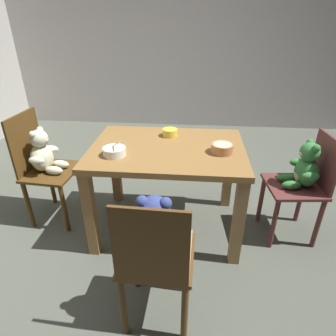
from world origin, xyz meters
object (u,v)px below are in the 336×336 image
(dining_table, at_px, (167,162))
(teddy_chair_near_front, at_px, (156,244))
(porridge_bowl_white_near_left, at_px, (114,151))
(porridge_bowl_terracotta_near_right, at_px, (222,148))
(porridge_bowl_yellow_far_center, at_px, (170,132))
(teddy_chair_near_left, at_px, (44,159))
(teddy_chair_near_right, at_px, (303,175))

(dining_table, relative_size, teddy_chair_near_front, 1.28)
(dining_table, xyz_separation_m, teddy_chair_near_front, (0.02, -0.83, -0.04))
(porridge_bowl_white_near_left, bearing_deg, porridge_bowl_terracotta_near_right, 8.58)
(dining_table, xyz_separation_m, porridge_bowl_yellow_far_center, (-0.00, 0.22, 0.15))
(teddy_chair_near_left, xyz_separation_m, porridge_bowl_terracotta_near_right, (1.38, -0.12, 0.21))
(porridge_bowl_yellow_far_center, relative_size, porridge_bowl_white_near_left, 0.75)
(teddy_chair_near_right, xyz_separation_m, teddy_chair_near_front, (-0.98, -0.83, 0.02))
(teddy_chair_near_right, relative_size, porridge_bowl_white_near_left, 5.33)
(teddy_chair_near_front, height_order, porridge_bowl_yellow_far_center, teddy_chair_near_front)
(teddy_chair_near_right, distance_m, teddy_chair_near_front, 1.28)
(teddy_chair_near_front, height_order, teddy_chair_near_left, teddy_chair_near_left)
(porridge_bowl_terracotta_near_right, bearing_deg, teddy_chair_near_front, -115.46)
(porridge_bowl_yellow_far_center, height_order, porridge_bowl_terracotta_near_right, porridge_bowl_terracotta_near_right)
(porridge_bowl_white_near_left, bearing_deg, teddy_chair_near_left, 160.79)
(teddy_chair_near_right, xyz_separation_m, porridge_bowl_yellow_far_center, (-1.00, 0.22, 0.22))
(teddy_chair_near_right, xyz_separation_m, porridge_bowl_terracotta_near_right, (-0.61, -0.06, 0.22))
(dining_table, height_order, porridge_bowl_terracotta_near_right, porridge_bowl_terracotta_near_right)
(teddy_chair_near_left, distance_m, porridge_bowl_yellow_far_center, 1.03)
(teddy_chair_near_front, distance_m, porridge_bowl_terracotta_near_right, 0.88)
(dining_table, relative_size, teddy_chair_near_left, 1.22)
(porridge_bowl_yellow_far_center, bearing_deg, teddy_chair_near_left, -170.79)
(porridge_bowl_white_near_left, bearing_deg, porridge_bowl_yellow_far_center, 48.41)
(teddy_chair_near_right, distance_m, porridge_bowl_terracotta_near_right, 0.65)
(porridge_bowl_white_near_left, height_order, porridge_bowl_terracotta_near_right, porridge_bowl_white_near_left)
(dining_table, relative_size, porridge_bowl_white_near_left, 7.14)
(dining_table, distance_m, teddy_chair_near_left, 1.00)
(porridge_bowl_white_near_left, xyz_separation_m, porridge_bowl_terracotta_near_right, (0.73, 0.11, 0.00))
(dining_table, relative_size, teddy_chair_near_right, 1.34)
(teddy_chair_near_front, distance_m, porridge_bowl_white_near_left, 0.78)
(porridge_bowl_yellow_far_center, xyz_separation_m, porridge_bowl_terracotta_near_right, (0.39, -0.28, 0.00))
(teddy_chair_near_left, xyz_separation_m, porridge_bowl_yellow_far_center, (1.00, 0.16, 0.20))
(teddy_chair_near_front, distance_m, teddy_chair_near_left, 1.35)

